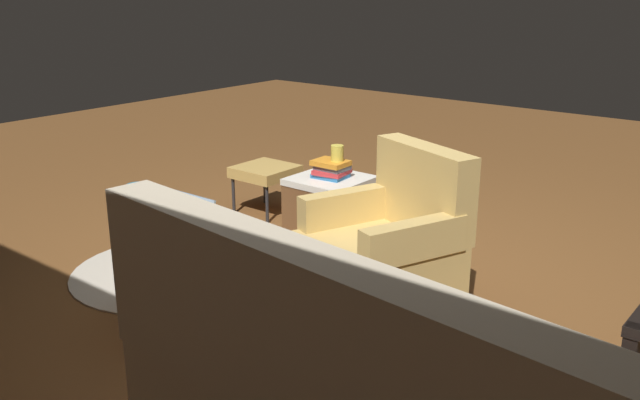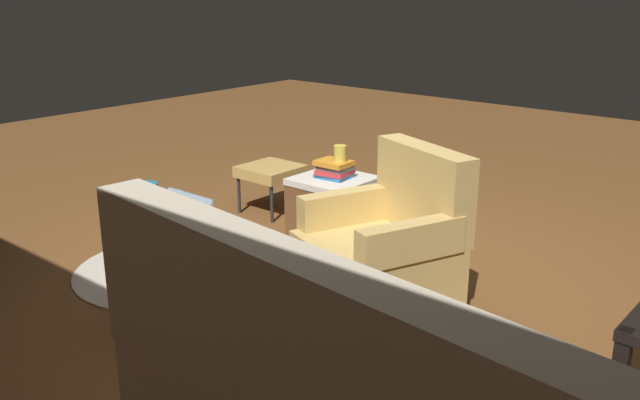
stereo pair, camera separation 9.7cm
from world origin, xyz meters
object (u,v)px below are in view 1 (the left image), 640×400
book_stack_hamper (331,169)px  yellow_mug (337,153)px  laptop (200,224)px  tv_remote (326,170)px  pet_bowl_teal (138,188)px  ottoman (265,173)px  laptop_desk (208,242)px  armchair (387,248)px  pet_bowl_steel (164,197)px  wicker_hamper (330,213)px

book_stack_hamper → yellow_mug: (-0.04, -0.01, 0.11)m
laptop → tv_remote: laptop is taller
tv_remote → pet_bowl_teal: 2.00m
laptop → pet_bowl_teal: 2.54m
pet_bowl_teal → ottoman: bearing=-168.6°
laptop_desk → ottoman: size_ratio=1.40×
armchair → laptop_desk: (0.66, 0.62, 0.06)m
pet_bowl_steel → armchair: bearing=167.7°
wicker_hamper → tv_remote: bearing=-38.7°
laptop → pet_bowl_steel: (1.80, -1.20, -0.50)m
yellow_mug → pet_bowl_teal: bearing=-0.6°
laptop_desk → tv_remote: bearing=-80.0°
laptop → pet_bowl_teal: (2.17, -1.22, -0.50)m
laptop_desk → book_stack_hamper: bearing=-84.6°
pet_bowl_steel → ottoman: bearing=-162.3°
armchair → pet_bowl_teal: armchair is taller
yellow_mug → laptop_desk: bearing=93.5°
laptop → book_stack_hamper: bearing=-84.8°
wicker_hamper → book_stack_hamper: (-0.01, 0.00, 0.30)m
wicker_hamper → ottoman: (0.82, -0.28, 0.07)m
laptop_desk → laptop: 0.11m
book_stack_hamper → pet_bowl_steel: bearing=-0.2°
armchair → book_stack_hamper: size_ratio=3.91×
armchair → ottoman: bearing=-26.9°
armchair → pet_bowl_steel: (2.46, -0.54, -0.34)m
armchair → pet_bowl_teal: (2.83, -0.57, -0.34)m
book_stack_hamper → pet_bowl_teal: size_ratio=1.12×
wicker_hamper → pet_bowl_steel: wicker_hamper is taller
laptop → yellow_mug: bearing=-86.6°
ottoman → yellow_mug: bearing=162.7°
wicker_hamper → pet_bowl_steel: size_ratio=2.40×
book_stack_hamper → yellow_mug: size_ratio=2.24×
laptop → book_stack_hamper: 1.20m
armchair → book_stack_hamper: (0.77, -0.53, 0.17)m
book_stack_hamper → yellow_mug: yellow_mug is taller
tv_remote → book_stack_hamper: bearing=137.7°
pet_bowl_teal → yellow_mug: bearing=179.4°
armchair → laptop_desk: 0.91m
laptop → ottoman: bearing=-57.4°
tv_remote → pet_bowl_steel: 1.65m
laptop → yellow_mug: yellow_mug is taller
armchair → book_stack_hamper: armchair is taller
ottoman → pet_bowl_teal: (1.22, 0.25, -0.29)m
wicker_hamper → yellow_mug: (-0.05, -0.01, 0.40)m
wicker_hamper → pet_bowl_teal: wicker_hamper is taller
armchair → ottoman: 1.80m
yellow_mug → pet_bowl_teal: (2.10, -0.02, -0.62)m
laptop_desk → pet_bowl_teal: bearing=-28.6°
pet_bowl_teal → armchair: bearing=168.7°
armchair → pet_bowl_steel: size_ratio=4.37×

